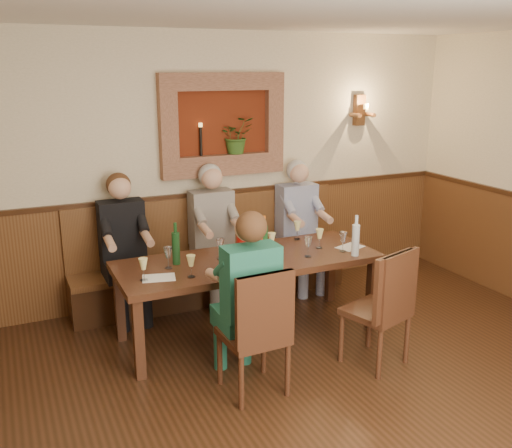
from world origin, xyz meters
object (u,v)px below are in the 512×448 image
Objects in this scene: wine_bottle_green_a at (264,241)px; water_bottle at (356,239)px; dining_table at (248,266)px; person_chair_front at (246,313)px; spittoon_bucket at (250,243)px; bench at (213,270)px; person_bench_right at (300,236)px; wine_bottle_green_b at (176,247)px; person_bench_mid at (215,247)px; person_bench_left at (125,260)px; chair_near_right at (377,330)px; chair_near_left at (254,356)px.

water_bottle is at bearing -20.39° from wine_bottle_green_a.
dining_table is 6.27× the size of water_bottle.
person_chair_front is 5.16× the size of spittoon_bucket.
person_chair_front reaches higher than bench.
person_bench_right is 3.80× the size of water_bottle.
person_bench_right reaches higher than wine_bottle_green_b.
person_bench_mid is at bearing 128.83° from water_bottle.
person_chair_front is at bearing -70.02° from person_bench_left.
person_bench_right is 1.01× the size of person_chair_front.
chair_near_right is 2.69× the size of water_bottle.
spittoon_bucket is at bearing -40.17° from person_bench_left.
person_bench_right is at bearing 49.79° from chair_near_left.
water_bottle is (1.88, -1.17, 0.30)m from person_bench_left.
chair_near_right is 2.73× the size of wine_bottle_green_b.
person_bench_left is (-0.95, -0.11, 0.28)m from bench.
dining_table is 0.28m from wine_bottle_green_a.
person_bench_right is 3.69× the size of wine_bottle_green_a.
person_chair_front is (0.59, -1.61, -0.01)m from person_bench_left.
person_chair_front reaches higher than chair_near_left.
person_bench_mid is at bearing 99.73° from wine_bottle_green_a.
water_bottle is (1.29, 0.59, 0.61)m from chair_near_left.
person_bench_right is 1.27m from wine_bottle_green_a.
dining_table is at bearing 160.13° from water_bottle.
person_chair_front is (-0.36, -0.78, -0.08)m from dining_table.
person_bench_mid is (-0.77, 1.79, 0.32)m from chair_near_right.
person_bench_right is at bearing 0.04° from person_bench_mid.
person_bench_right is at bearing 45.45° from wine_bottle_green_a.
person_bench_mid is at bearing -96.65° from bench.
chair_near_left is 0.71× the size of person_bench_right.
dining_table is at bearing -10.96° from wine_bottle_green_b.
chair_near_left is 1.18m from spittoon_bucket.
bench is 2.03× the size of person_bench_mid.
person_bench_left is 0.94m from person_bench_mid.
wine_bottle_green_a reaches higher than water_bottle.
water_bottle is at bearing -19.87° from dining_table.
wine_bottle_green_a reaches higher than chair_near_left.
person_bench_left is at bearing -180.00° from person_bench_right.
dining_table is 0.69m from wine_bottle_green_b.
person_bench_mid is (-0.01, -0.11, 0.29)m from bench.
spittoon_bucket is (-0.98, -0.82, 0.29)m from person_bench_right.
person_bench_left is at bearing 138.62° from dining_table.
person_chair_front reaches higher than chair_near_right.
chair_near_left is at bearing -101.21° from person_bench_mid.
spittoon_bucket is 0.13m from wine_bottle_green_a.
dining_table is 1.01m from bench.
chair_near_left is 2.73× the size of wine_bottle_green_b.
wine_bottle_green_a is at bearing 55.76° from person_chair_front.
bench is 1.90m from chair_near_left.
chair_near_right is at bearing -53.01° from spittoon_bucket.
chair_near_right is at bearing -105.90° from water_bottle.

